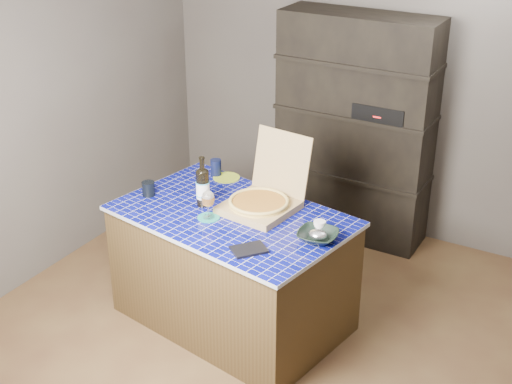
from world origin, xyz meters
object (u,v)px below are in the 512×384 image
Objects in this scene: mead_bottle at (203,186)px; dvd_case at (249,250)px; wine_glass at (208,199)px; bowl at (318,236)px; pizza_box at (261,200)px; kitchen_island at (233,268)px.

mead_bottle is 1.72× the size of dvd_case.
bowl is at bearing 6.72° from wine_glass.
pizza_box is at bearing 159.13° from bowl.
kitchen_island is 4.75× the size of mead_bottle.
pizza_box is 2.81× the size of dvd_case.
wine_glass is 0.49m from dvd_case.
wine_glass is (-0.23, -0.27, 0.07)m from pizza_box.
wine_glass is (0.13, -0.13, -0.00)m from mead_bottle.
bowl is (0.61, -0.03, 0.43)m from kitchen_island.
mead_bottle reaches higher than kitchen_island.
dvd_case is at bearing -32.93° from mead_bottle.
pizza_box is 0.53m from dvd_case.
kitchen_island is 0.58m from mead_bottle.
pizza_box reaches higher than bowl.
kitchen_island is at bearing 50.34° from wine_glass.
mead_bottle reaches higher than bowl.
mead_bottle is at bearing -152.64° from pizza_box.
pizza_box reaches higher than kitchen_island.
dvd_case is (0.42, -0.22, -0.12)m from wine_glass.
mead_bottle is 1.83× the size of wine_glass.
pizza_box reaches higher than mead_bottle.
dvd_case is at bearing -36.44° from kitchen_island.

